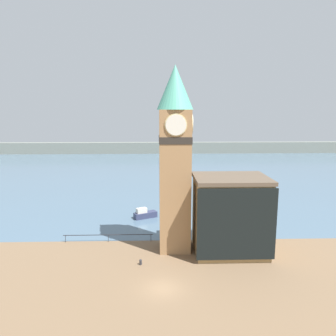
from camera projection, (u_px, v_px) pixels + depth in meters
ground_plane at (163, 289)px, 35.52m from camera, size 160.00×160.00×0.00m
water at (160, 169)px, 107.77m from camera, size 160.00×120.00×0.00m
far_shoreline at (159, 148)px, 146.71m from camera, size 180.00×3.00×5.00m
pier_railing at (108, 235)px, 48.06m from camera, size 13.13×0.08×1.09m
clock_tower at (175, 155)px, 43.59m from camera, size 4.76×4.76×24.85m
pier_building at (230, 215)px, 44.02m from camera, size 9.89×7.87×10.46m
boat_near at (145, 214)px, 58.76m from camera, size 4.33×3.09×1.91m
mooring_bollard_near at (141, 262)px, 40.97m from camera, size 0.33×0.33×0.73m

